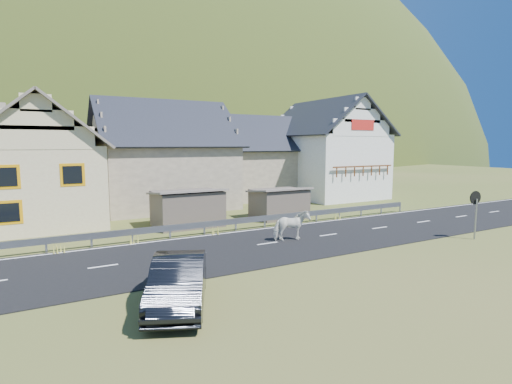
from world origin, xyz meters
TOP-DOWN VIEW (x-y plane):
  - ground at (0.00, 0.00)m, footprint 160.00×160.00m
  - road at (0.00, 0.00)m, footprint 60.00×7.00m
  - lane_markings at (0.00, 0.00)m, footprint 60.00×6.60m
  - guardrail at (-0.00, 3.68)m, footprint 28.10×0.09m
  - shed_left at (-2.00, 6.50)m, footprint 4.30×3.30m
  - shed_right at (4.50, 6.00)m, footprint 3.80×2.90m
  - house_cream at (-10.00, 12.00)m, footprint 7.80×9.80m
  - house_stone_a at (-1.00, 15.00)m, footprint 10.80×9.80m
  - house_stone_b at (9.00, 17.00)m, footprint 9.80×8.80m
  - house_white at (15.00, 14.00)m, footprint 8.80×10.80m
  - mountain at (5.00, 180.00)m, footprint 440.00×280.00m
  - horse at (1.44, -0.05)m, footprint 1.12×1.99m
  - car at (-6.47, -5.31)m, footprint 3.37×4.96m
  - traffic_mirror at (10.35, -4.46)m, footprint 0.73×0.25m

SIDE VIEW (x-z plane):
  - mountain at x=5.00m, z-range -150.00..110.00m
  - ground at x=0.00m, z-range 0.00..0.00m
  - road at x=0.00m, z-range 0.00..0.04m
  - lane_markings at x=0.00m, z-range 0.04..0.05m
  - guardrail at x=0.00m, z-range 0.19..0.94m
  - car at x=-6.47m, z-range 0.00..1.55m
  - horse at x=1.44m, z-range 0.04..1.64m
  - shed_right at x=4.50m, z-range -0.10..2.10m
  - shed_left at x=-2.00m, z-range -0.10..2.30m
  - traffic_mirror at x=10.35m, z-range 0.61..3.25m
  - house_stone_b at x=9.00m, z-range 0.19..8.29m
  - house_cream at x=-10.00m, z-range 0.21..8.51m
  - house_stone_a at x=-1.00m, z-range 0.18..9.08m
  - house_white at x=15.00m, z-range 0.21..9.91m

